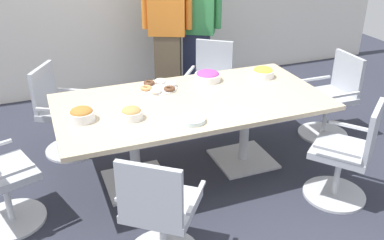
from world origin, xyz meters
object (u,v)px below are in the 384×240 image
office_chair_1 (331,101)px  person_standing_0 (167,27)px  conference_table (192,113)px  snack_bowl_cookies (131,113)px  person_standing_1 (197,26)px  snack_bowl_pretzels (82,114)px  donut_platter (159,87)px  office_chair_5 (160,216)px  plate_stack (192,120)px  office_chair_0 (347,158)px  office_chair_3 (62,115)px  snack_bowl_chips_yellow (263,72)px  snack_bowl_candy_mix (208,76)px  office_chair_2 (211,86)px

office_chair_1 → person_standing_0: bearing=42.8°
conference_table → snack_bowl_cookies: snack_bowl_cookies is taller
person_standing_0 → person_standing_1: (0.38, -0.01, -0.02)m
snack_bowl_pretzels → donut_platter: (0.77, 0.42, -0.04)m
office_chair_5 → snack_bowl_cookies: 0.93m
snack_bowl_cookies → donut_platter: (0.40, 0.54, -0.03)m
person_standing_0 → plate_stack: size_ratio=8.49×
office_chair_0 → plate_stack: bearing=120.7°
conference_table → office_chair_3: office_chair_3 is taller
snack_bowl_cookies → person_standing_1: bearing=54.6°
snack_bowl_chips_yellow → office_chair_1: bearing=-8.1°
snack_bowl_chips_yellow → plate_stack: (-1.03, -0.68, -0.03)m
office_chair_1 → snack_bowl_candy_mix: 1.44m
office_chair_3 → snack_bowl_candy_mix: size_ratio=3.52×
office_chair_1 → snack_bowl_candy_mix: bearing=81.1°
snack_bowl_candy_mix → office_chair_1: bearing=-9.4°
office_chair_5 → donut_platter: 1.49m
donut_platter → snack_bowl_pretzels: bearing=-151.3°
office_chair_0 → snack_bowl_pretzels: bearing=119.9°
donut_platter → snack_bowl_cookies: bearing=-126.4°
snack_bowl_candy_mix → person_standing_1: bearing=72.9°
snack_bowl_pretzels → snack_bowl_candy_mix: (1.29, 0.44, -0.01)m
plate_stack → conference_table: bearing=68.7°
office_chair_0 → person_standing_1: 2.60m
office_chair_5 → person_standing_1: person_standing_1 is taller
office_chair_5 → plate_stack: 0.86m
office_chair_2 → person_standing_1: 0.84m
person_standing_0 → person_standing_1: person_standing_0 is taller
office_chair_2 → snack_bowl_chips_yellow: (0.24, -0.75, 0.40)m
office_chair_3 → office_chair_5: (0.44, -1.87, 0.00)m
office_chair_0 → snack_bowl_chips_yellow: 1.22m
snack_bowl_candy_mix → donut_platter: size_ratio=0.72×
office_chair_5 → snack_bowl_cookies: (0.04, 0.85, 0.39)m
person_standing_0 → snack_bowl_candy_mix: size_ratio=7.20×
person_standing_0 → office_chair_0: bearing=131.4°
office_chair_1 → snack_bowl_candy_mix: size_ratio=3.52×
snack_bowl_chips_yellow → snack_bowl_candy_mix: (-0.56, 0.11, -0.00)m
conference_table → snack_bowl_pretzels: bearing=-176.4°
office_chair_5 → snack_bowl_pretzels: size_ratio=4.41×
person_standing_0 → snack_bowl_cookies: size_ratio=10.28×
conference_table → snack_bowl_chips_yellow: 0.93m
snack_bowl_cookies → donut_platter: bearing=53.6°
person_standing_1 → snack_bowl_candy_mix: bearing=103.2°
office_chair_0 → office_chair_3: size_ratio=1.00×
snack_bowl_chips_yellow → snack_bowl_cookies: bearing=-163.0°
person_standing_1 → snack_bowl_pretzels: (-1.68, -1.71, -0.16)m
person_standing_1 → snack_bowl_pretzels: 2.40m
office_chair_1 → office_chair_3: bearing=76.5°
office_chair_2 → plate_stack: 1.67m
office_chair_2 → office_chair_5: bearing=94.8°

